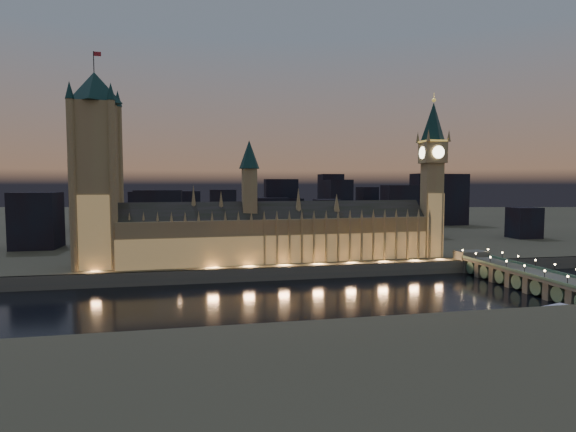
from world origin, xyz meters
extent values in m
plane|color=black|center=(0.00, 0.00, 0.00)|extent=(2000.00, 2000.00, 0.00)
cube|color=#3C3D2B|center=(0.00, 520.00, 4.00)|extent=(2000.00, 960.00, 8.00)
cube|color=#4E5350|center=(0.00, 41.00, 4.00)|extent=(2000.00, 2.50, 8.00)
cube|color=#97714F|center=(1.28, 62.00, 22.00)|extent=(200.75, 29.97, 28.00)
cube|color=#AD864E|center=(1.28, 51.75, 17.00)|extent=(200.00, 0.50, 18.00)
cube|color=black|center=(1.28, 62.00, 39.00)|extent=(200.56, 26.24, 16.26)
cube|color=#97714F|center=(-18.72, 62.00, 52.00)|extent=(9.00, 9.00, 32.00)
cone|color=#123231|center=(-18.72, 62.00, 77.00)|extent=(13.00, 13.00, 18.00)
cube|color=#97714F|center=(-98.72, 51.40, 22.00)|extent=(1.20, 1.20, 28.00)
cone|color=#97714F|center=(-98.72, 52.00, 39.00)|extent=(2.00, 2.00, 6.00)
cube|color=#97714F|center=(-90.72, 51.40, 22.00)|extent=(1.20, 1.20, 28.00)
cone|color=#97714F|center=(-90.72, 52.00, 39.00)|extent=(2.00, 2.00, 6.00)
cube|color=#97714F|center=(-82.72, 51.40, 22.00)|extent=(1.20, 1.20, 28.00)
cone|color=#97714F|center=(-82.72, 52.00, 39.00)|extent=(2.00, 2.00, 6.00)
cube|color=#97714F|center=(-74.72, 51.40, 22.00)|extent=(1.20, 1.20, 28.00)
cone|color=#97714F|center=(-74.72, 52.00, 39.00)|extent=(2.00, 2.00, 6.00)
cube|color=#97714F|center=(-66.72, 51.40, 22.00)|extent=(1.20, 1.20, 28.00)
cone|color=#97714F|center=(-66.72, 52.00, 39.00)|extent=(2.00, 2.00, 6.00)
cube|color=#97714F|center=(-58.72, 51.40, 22.00)|extent=(1.20, 1.20, 28.00)
cone|color=#97714F|center=(-58.72, 52.00, 39.00)|extent=(2.00, 2.00, 6.00)
cube|color=#97714F|center=(-50.72, 51.40, 22.00)|extent=(1.20, 1.20, 28.00)
cone|color=#97714F|center=(-50.72, 52.00, 39.00)|extent=(2.00, 2.00, 6.00)
cube|color=#97714F|center=(-42.72, 51.40, 22.00)|extent=(1.20, 1.20, 28.00)
cone|color=#97714F|center=(-42.72, 52.00, 39.00)|extent=(2.00, 2.00, 6.00)
cube|color=#97714F|center=(-34.72, 51.40, 22.00)|extent=(1.20, 1.20, 28.00)
cone|color=#97714F|center=(-34.72, 52.00, 39.00)|extent=(2.00, 2.00, 6.00)
cube|color=#97714F|center=(-26.72, 51.40, 22.00)|extent=(1.20, 1.20, 28.00)
cone|color=#97714F|center=(-26.72, 52.00, 39.00)|extent=(2.00, 2.00, 6.00)
cube|color=#97714F|center=(-18.72, 51.40, 22.00)|extent=(1.20, 1.20, 28.00)
cone|color=#97714F|center=(-18.72, 52.00, 39.00)|extent=(2.00, 2.00, 6.00)
cube|color=#97714F|center=(-10.72, 51.40, 22.00)|extent=(1.20, 1.20, 28.00)
cone|color=#97714F|center=(-10.72, 52.00, 39.00)|extent=(2.00, 2.00, 6.00)
cube|color=#97714F|center=(-2.72, 51.40, 22.00)|extent=(1.20, 1.20, 28.00)
cone|color=#97714F|center=(-2.72, 52.00, 39.00)|extent=(2.00, 2.00, 6.00)
cube|color=#97714F|center=(5.28, 51.40, 22.00)|extent=(1.20, 1.20, 28.00)
cone|color=#97714F|center=(5.28, 52.00, 39.00)|extent=(2.00, 2.00, 6.00)
cube|color=#97714F|center=(13.28, 51.40, 22.00)|extent=(1.20, 1.20, 28.00)
cone|color=#97714F|center=(13.28, 52.00, 39.00)|extent=(2.00, 2.00, 6.00)
cube|color=#97714F|center=(21.28, 51.40, 22.00)|extent=(1.20, 1.20, 28.00)
cone|color=#97714F|center=(21.28, 52.00, 39.00)|extent=(2.00, 2.00, 6.00)
cube|color=#97714F|center=(29.28, 51.40, 22.00)|extent=(1.20, 1.20, 28.00)
cone|color=#97714F|center=(29.28, 52.00, 39.00)|extent=(2.00, 2.00, 6.00)
cube|color=#97714F|center=(37.28, 51.40, 22.00)|extent=(1.20, 1.20, 28.00)
cone|color=#97714F|center=(37.28, 52.00, 39.00)|extent=(2.00, 2.00, 6.00)
cube|color=#97714F|center=(45.28, 51.40, 22.00)|extent=(1.20, 1.20, 28.00)
cone|color=#97714F|center=(45.28, 52.00, 39.00)|extent=(2.00, 2.00, 6.00)
cube|color=#97714F|center=(53.28, 51.40, 22.00)|extent=(1.20, 1.20, 28.00)
cone|color=#97714F|center=(53.28, 52.00, 39.00)|extent=(2.00, 2.00, 6.00)
cube|color=#97714F|center=(61.28, 51.40, 22.00)|extent=(1.20, 1.20, 28.00)
cone|color=#97714F|center=(61.28, 52.00, 39.00)|extent=(2.00, 2.00, 6.00)
cube|color=#97714F|center=(69.28, 51.40, 22.00)|extent=(1.20, 1.20, 28.00)
cone|color=#97714F|center=(69.28, 52.00, 39.00)|extent=(2.00, 2.00, 6.00)
cube|color=#97714F|center=(77.28, 51.40, 22.00)|extent=(1.20, 1.20, 28.00)
cone|color=#97714F|center=(77.28, 52.00, 39.00)|extent=(2.00, 2.00, 6.00)
cube|color=#97714F|center=(85.28, 51.40, 22.00)|extent=(1.20, 1.20, 28.00)
cone|color=#97714F|center=(85.28, 52.00, 39.00)|extent=(2.00, 2.00, 6.00)
cube|color=#97714F|center=(93.28, 51.40, 22.00)|extent=(1.20, 1.20, 28.00)
cone|color=#97714F|center=(93.28, 52.00, 39.00)|extent=(2.00, 2.00, 6.00)
cube|color=#97714F|center=(101.28, 51.40, 22.00)|extent=(1.20, 1.20, 28.00)
cone|color=#97714F|center=(101.28, 52.00, 39.00)|extent=(2.00, 2.00, 6.00)
cone|color=#97714F|center=(-53.72, 62.00, 49.00)|extent=(4.40, 4.40, 18.00)
cone|color=#97714F|center=(-36.72, 62.00, 47.00)|extent=(4.40, 4.40, 14.00)
cone|color=#97714F|center=(13.28, 62.00, 48.00)|extent=(4.40, 4.40, 16.00)
cone|color=#97714F|center=(39.28, 62.00, 46.00)|extent=(4.40, 4.40, 12.00)
cube|color=#97714F|center=(-110.00, 62.00, 57.03)|extent=(22.03, 22.03, 98.06)
cube|color=#AD864E|center=(-110.00, 50.80, 30.00)|extent=(22.00, 0.50, 44.00)
cone|color=#123231|center=(-110.00, 62.00, 115.06)|extent=(31.68, 31.68, 18.00)
cylinder|color=black|center=(-110.00, 62.00, 130.06)|extent=(0.50, 0.50, 12.00)
cube|color=#A5202B|center=(-107.80, 62.00, 134.56)|extent=(4.00, 0.15, 2.50)
cylinder|color=#97714F|center=(-121.00, 51.00, 57.03)|extent=(4.40, 4.40, 98.06)
cone|color=#123231|center=(-121.00, 51.00, 111.06)|extent=(5.20, 5.20, 10.00)
cylinder|color=#97714F|center=(-121.00, 73.00, 57.03)|extent=(4.40, 4.40, 98.06)
cone|color=#123231|center=(-121.00, 73.00, 111.06)|extent=(5.20, 5.20, 10.00)
cylinder|color=#97714F|center=(-99.00, 51.00, 57.03)|extent=(4.40, 4.40, 98.06)
cone|color=#123231|center=(-99.00, 51.00, 111.06)|extent=(5.20, 5.20, 10.00)
cylinder|color=#97714F|center=(-99.00, 73.00, 57.03)|extent=(4.40, 4.40, 98.06)
cone|color=#123231|center=(-99.00, 73.00, 111.06)|extent=(5.20, 5.20, 10.00)
cube|color=#97714F|center=(108.00, 62.00, 40.32)|extent=(13.12, 13.12, 64.63)
cube|color=#AD864E|center=(108.00, 55.80, 30.00)|extent=(12.00, 0.50, 44.00)
cube|color=#97714F|center=(108.00, 62.00, 79.74)|extent=(15.00, 15.00, 14.22)
cube|color=#F2C64C|center=(108.00, 62.00, 87.45)|extent=(15.75, 15.75, 1.20)
cone|color=#123231|center=(108.00, 62.00, 101.05)|extent=(18.00, 18.00, 26.00)
sphere|color=#F2C64C|center=(108.00, 62.00, 115.55)|extent=(2.80, 2.80, 2.80)
cylinder|color=#F2C64C|center=(108.00, 62.00, 118.05)|extent=(0.40, 0.40, 5.00)
cylinder|color=#FFF2BF|center=(108.00, 54.25, 79.74)|extent=(8.40, 0.50, 8.40)
cylinder|color=#FFF2BF|center=(108.00, 69.75, 79.74)|extent=(8.40, 0.50, 8.40)
cylinder|color=#FFF2BF|center=(100.25, 62.00, 79.74)|extent=(0.50, 8.40, 8.40)
cylinder|color=#FFF2BF|center=(115.75, 62.00, 79.74)|extent=(0.50, 8.40, 8.40)
cone|color=#97714F|center=(100.50, 54.50, 90.85)|extent=(2.60, 2.60, 8.00)
cone|color=#97714F|center=(100.50, 69.50, 90.85)|extent=(2.60, 2.60, 8.00)
cone|color=#97714F|center=(115.50, 54.50, 90.85)|extent=(2.60, 2.60, 8.00)
cone|color=#97714F|center=(115.50, 69.50, 90.85)|extent=(2.60, 2.60, 8.00)
cube|color=#4E5350|center=(128.11, -10.00, 9.50)|extent=(19.46, 100.00, 1.60)
cube|color=#395858|center=(118.78, -10.00, 10.90)|extent=(0.80, 100.00, 1.60)
cube|color=#395858|center=(137.44, -10.00, 10.90)|extent=(0.80, 100.00, 1.60)
cube|color=#4E5350|center=(128.11, 45.00, 8.75)|extent=(19.46, 12.00, 9.50)
cylinder|color=black|center=(118.78, -45.71, 12.70)|extent=(0.30, 0.30, 4.40)
sphere|color=#FFD88C|center=(118.78, -45.71, 15.00)|extent=(1.00, 1.00, 1.00)
cube|color=#4E5350|center=(128.11, -31.43, 4.35)|extent=(17.51, 4.00, 9.50)
cylinder|color=black|center=(118.78, -31.43, 12.70)|extent=(0.30, 0.30, 4.40)
sphere|color=#FFD88C|center=(118.78, -31.43, 15.00)|extent=(1.00, 1.00, 1.00)
cube|color=#4E5350|center=(128.11, -17.14, 4.35)|extent=(17.51, 4.00, 9.50)
cylinder|color=black|center=(118.78, -17.14, 12.70)|extent=(0.30, 0.30, 4.40)
sphere|color=#FFD88C|center=(118.78, -17.14, 15.00)|extent=(1.00, 1.00, 1.00)
cylinder|color=black|center=(137.44, -17.14, 12.70)|extent=(0.30, 0.30, 4.40)
sphere|color=#FFD88C|center=(137.44, -17.14, 15.00)|extent=(1.00, 1.00, 1.00)
cube|color=#4E5350|center=(128.11, -2.86, 4.35)|extent=(17.51, 4.00, 9.50)
cylinder|color=black|center=(118.78, -2.86, 12.70)|extent=(0.30, 0.30, 4.40)
sphere|color=#FFD88C|center=(118.78, -2.86, 15.00)|extent=(1.00, 1.00, 1.00)
cylinder|color=black|center=(137.44, -2.86, 12.70)|extent=(0.30, 0.30, 4.40)
sphere|color=#FFD88C|center=(137.44, -2.86, 15.00)|extent=(1.00, 1.00, 1.00)
cube|color=#4E5350|center=(128.11, 11.43, 4.35)|extent=(17.51, 4.00, 9.50)
cylinder|color=black|center=(118.78, 11.43, 12.70)|extent=(0.30, 0.30, 4.40)
sphere|color=#FFD88C|center=(118.78, 11.43, 15.00)|extent=(1.00, 1.00, 1.00)
cylinder|color=black|center=(137.44, 11.43, 12.70)|extent=(0.30, 0.30, 4.40)
sphere|color=#FFD88C|center=(137.44, 11.43, 15.00)|extent=(1.00, 1.00, 1.00)
cube|color=#4E5350|center=(128.11, 25.71, 4.35)|extent=(17.51, 4.00, 9.50)
cylinder|color=black|center=(118.78, 25.71, 12.70)|extent=(0.30, 0.30, 4.40)
sphere|color=#FFD88C|center=(118.78, 25.71, 15.00)|extent=(1.00, 1.00, 1.00)
cylinder|color=black|center=(137.44, 25.71, 12.70)|extent=(0.30, 0.30, 4.40)
sphere|color=#FFD88C|center=(137.44, 25.71, 15.00)|extent=(1.00, 1.00, 1.00)
cube|color=#4E5350|center=(128.11, 40.00, 4.35)|extent=(17.51, 4.00, 9.50)
cylinder|color=black|center=(118.78, 40.00, 12.70)|extent=(0.30, 0.30, 4.40)
sphere|color=#FFD88C|center=(118.78, 40.00, 15.00)|extent=(1.00, 1.00, 1.00)
cylinder|color=black|center=(137.44, 40.00, 12.70)|extent=(0.30, 0.30, 4.40)
sphere|color=#FFD88C|center=(137.44, 40.00, 15.00)|extent=(1.00, 1.00, 1.00)
cylinder|color=#395858|center=(128.11, -38.57, 4.70)|extent=(17.12, 8.00, 8.00)
cylinder|color=#395858|center=(128.11, -24.29, 4.70)|extent=(17.12, 8.00, 8.00)
cylinder|color=#395858|center=(128.11, -10.00, 4.70)|extent=(17.12, 8.00, 8.00)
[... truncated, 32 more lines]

